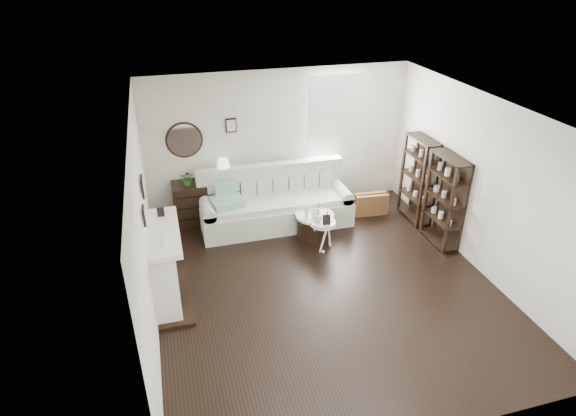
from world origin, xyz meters
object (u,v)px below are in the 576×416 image
object	(u,v)px
dresser	(207,202)
drum_table	(314,226)
sofa	(275,205)
pedestal_table	(323,224)

from	to	relation	value
dresser	drum_table	xyz separation A→B (m)	(1.74, -1.11, -0.17)
sofa	pedestal_table	world-z (taller)	sofa
sofa	pedestal_table	xyz separation A→B (m)	(0.56, -1.09, 0.13)
sofa	dresser	size ratio (longest dim) A/B	2.27
drum_table	pedestal_table	size ratio (longest dim) A/B	1.28
sofa	drum_table	world-z (taller)	sofa
sofa	drum_table	bearing A→B (deg)	-53.35
dresser	pedestal_table	world-z (taller)	dresser
sofa	dresser	distance (m)	1.27
sofa	drum_table	size ratio (longest dim) A/B	4.09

